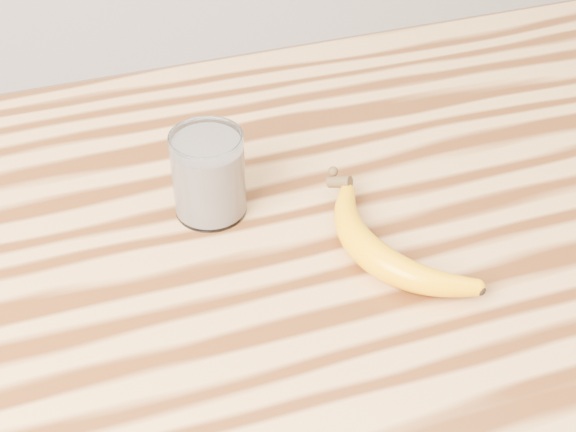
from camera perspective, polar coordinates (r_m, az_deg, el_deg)
name	(u,v)px	position (r m, az deg, el deg)	size (l,w,h in m)	color
table	(424,296)	(0.97, 9.64, -5.64)	(1.20, 0.80, 0.90)	#B78248
smoothie_glass	(209,176)	(0.84, -5.66, 2.88)	(0.08, 0.08, 0.10)	white
banana	(373,256)	(0.79, 6.03, -2.87)	(0.10, 0.28, 0.03)	#EC9903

